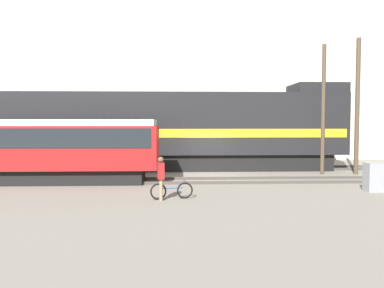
{
  "coord_description": "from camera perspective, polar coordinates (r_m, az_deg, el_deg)",
  "views": [
    {
      "loc": [
        -1.75,
        -19.97,
        2.81
      ],
      "look_at": [
        -1.0,
        -0.92,
        1.8
      ],
      "focal_mm": 35.0,
      "sensor_mm": 36.0,
      "label": 1
    }
  ],
  "objects": [
    {
      "name": "ground_plane",
      "position": [
        20.25,
        2.73,
        -4.95
      ],
      "size": [
        120.0,
        120.0,
        0.0
      ],
      "primitive_type": "plane",
      "color": "slate"
    },
    {
      "name": "track_near",
      "position": [
        18.35,
        3.25,
        -5.56
      ],
      "size": [
        60.0,
        1.51,
        0.14
      ],
      "color": "#47423D",
      "rests_on": "ground"
    },
    {
      "name": "track_far",
      "position": [
        23.32,
        2.06,
        -3.72
      ],
      "size": [
        60.0,
        1.51,
        0.14
      ],
      "color": "#47423D",
      "rests_on": "ground"
    },
    {
      "name": "building_backdrop",
      "position": [
        32.27,
        0.88,
        9.83
      ],
      "size": [
        48.79,
        6.0,
        13.27
      ],
      "color": "beige",
      "rests_on": "ground"
    },
    {
      "name": "freight_locomotive",
      "position": [
        23.1,
        -2.63,
        2.16
      ],
      "size": [
        20.94,
        3.04,
        5.29
      ],
      "color": "black",
      "rests_on": "ground"
    },
    {
      "name": "streetcar",
      "position": [
        19.31,
        -22.7,
        -0.41
      ],
      "size": [
        11.61,
        2.54,
        3.03
      ],
      "color": "black",
      "rests_on": "ground"
    },
    {
      "name": "bicycle",
      "position": [
        14.14,
        -3.11,
        -7.14
      ],
      "size": [
        1.61,
        0.5,
        0.68
      ],
      "color": "black",
      "rests_on": "ground"
    },
    {
      "name": "person",
      "position": [
        13.83,
        -4.77,
        -4.6
      ],
      "size": [
        0.29,
        0.4,
        1.62
      ],
      "color": "#8C7A5B",
      "rests_on": "ground"
    },
    {
      "name": "utility_pole_left",
      "position": [
        22.14,
        19.37,
        4.93
      ],
      "size": [
        0.22,
        0.22,
        7.22
      ],
      "color": "#4C3D2D",
      "rests_on": "ground"
    },
    {
      "name": "utility_pole_center",
      "position": [
        22.93,
        23.88,
        5.24
      ],
      "size": [
        0.25,
        0.25,
        7.59
      ],
      "color": "#4C3D2D",
      "rests_on": "ground"
    },
    {
      "name": "signal_box",
      "position": [
        17.41,
        26.0,
        -4.57
      ],
      "size": [
        0.7,
        0.6,
        1.2
      ],
      "color": "gray",
      "rests_on": "ground"
    }
  ]
}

